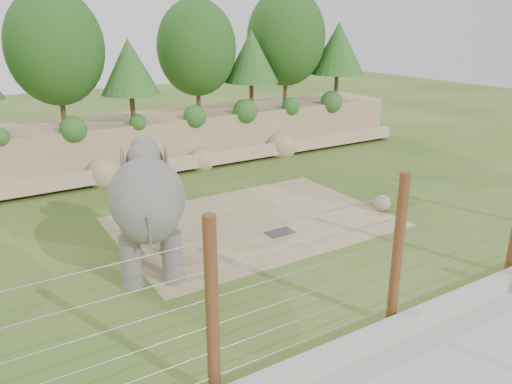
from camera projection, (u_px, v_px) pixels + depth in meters
ground at (288, 255)px, 16.28m from camera, size 90.00×90.00×0.00m
back_embankment at (156, 88)px, 25.46m from camera, size 30.00×5.52×8.77m
dirt_patch at (253, 222)px, 18.94m from camera, size 10.00×7.00×0.02m
drain_grate at (280, 232)px, 17.94m from camera, size 1.00×0.60×0.03m
elephant at (148, 214)px, 14.86m from camera, size 3.26×4.86×3.63m
stone_ball at (383, 203)px, 19.92m from camera, size 0.65×0.65×0.65m
retaining_wall at (406, 324)px, 12.18m from camera, size 26.00×0.35×0.50m
walkway at (477, 380)px, 10.65m from camera, size 26.00×4.00×0.01m
barrier_fence at (398, 252)px, 12.01m from camera, size 20.26×0.26×4.00m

